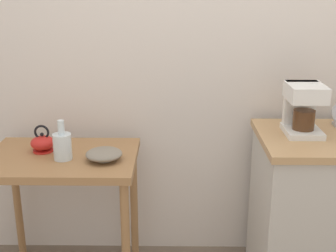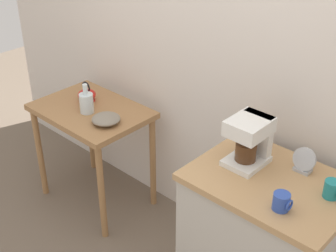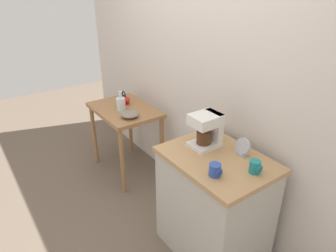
# 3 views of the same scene
# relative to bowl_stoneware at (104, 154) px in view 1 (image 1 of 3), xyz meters

# --- Properties ---
(back_wall) EXTENTS (4.40, 0.10, 2.80)m
(back_wall) POSITION_rel_bowl_stoneware_xyz_m (0.59, 0.47, 0.60)
(back_wall) COLOR silver
(back_wall) RESTS_ON ground_plane
(wooden_table) EXTENTS (0.78, 0.56, 0.77)m
(wooden_table) POSITION_rel_bowl_stoneware_xyz_m (-0.23, 0.06, -0.15)
(wooden_table) COLOR #9E7044
(wooden_table) RESTS_ON ground_plane
(kitchen_counter) EXTENTS (0.79, 0.60, 0.88)m
(kitchen_counter) POSITION_rel_bowl_stoneware_xyz_m (1.19, 0.06, -0.36)
(kitchen_counter) COLOR #BCB7AD
(kitchen_counter) RESTS_ON ground_plane
(bowl_stoneware) EXTENTS (0.18, 0.18, 0.06)m
(bowl_stoneware) POSITION_rel_bowl_stoneware_xyz_m (0.00, 0.00, 0.00)
(bowl_stoneware) COLOR gray
(bowl_stoneware) RESTS_ON wooden_table
(teakettle) EXTENTS (0.15, 0.13, 0.15)m
(teakettle) POSITION_rel_bowl_stoneware_xyz_m (-0.34, 0.12, 0.02)
(teakettle) COLOR red
(teakettle) RESTS_ON wooden_table
(glass_carafe_vase) EXTENTS (0.09, 0.09, 0.21)m
(glass_carafe_vase) POSITION_rel_bowl_stoneware_xyz_m (-0.21, 0.01, 0.04)
(glass_carafe_vase) COLOR silver
(glass_carafe_vase) RESTS_ON wooden_table
(coffee_maker) EXTENTS (0.18, 0.22, 0.26)m
(coffee_maker) POSITION_rel_bowl_stoneware_xyz_m (1.01, 0.11, 0.22)
(coffee_maker) COLOR white
(coffee_maker) RESTS_ON kitchen_counter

